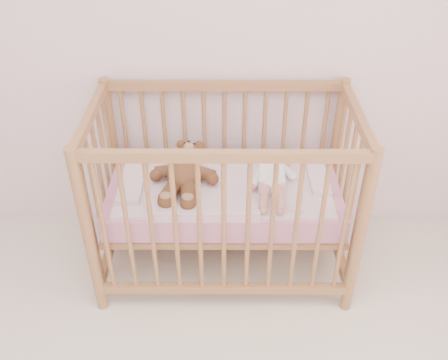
# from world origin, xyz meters

# --- Properties ---
(wall_back) EXTENTS (4.00, 0.02, 2.70)m
(wall_back) POSITION_xyz_m (0.00, 2.00, 1.35)
(wall_back) COLOR silver
(wall_back) RESTS_ON floor
(crib) EXTENTS (1.36, 0.76, 1.00)m
(crib) POSITION_xyz_m (0.21, 1.60, 0.50)
(crib) COLOR #B37B4C
(crib) RESTS_ON floor
(mattress) EXTENTS (1.22, 0.62, 0.13)m
(mattress) POSITION_xyz_m (0.21, 1.60, 0.49)
(mattress) COLOR pink
(mattress) RESTS_ON crib
(blanket) EXTENTS (1.10, 0.58, 0.06)m
(blanket) POSITION_xyz_m (0.21, 1.60, 0.56)
(blanket) COLOR pink
(blanket) RESTS_ON mattress
(baby) EXTENTS (0.28, 0.52, 0.12)m
(baby) POSITION_xyz_m (0.46, 1.58, 0.64)
(baby) COLOR white
(baby) RESTS_ON blanket
(teddy_bear) EXTENTS (0.43, 0.57, 0.15)m
(teddy_bear) POSITION_xyz_m (0.00, 1.58, 0.65)
(teddy_bear) COLOR brown
(teddy_bear) RESTS_ON blanket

